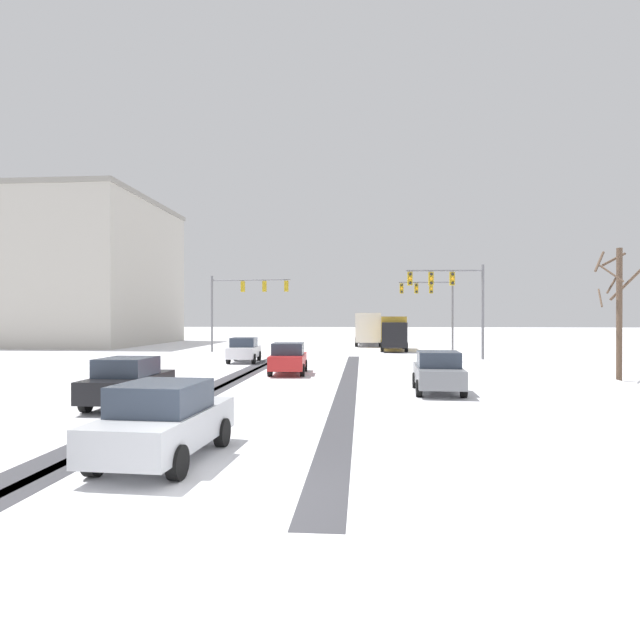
% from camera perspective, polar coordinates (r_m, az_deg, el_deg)
% --- Properties ---
extents(ground_plane, '(300.00, 300.00, 0.00)m').
position_cam_1_polar(ground_plane, '(9.49, -10.56, -17.84)').
color(ground_plane, white).
extents(wheel_track_left_lane, '(0.80, 32.85, 0.01)m').
position_cam_1_polar(wheel_track_left_lane, '(23.83, 3.03, -6.81)').
color(wheel_track_left_lane, '#424247').
rests_on(wheel_track_left_lane, ground).
extents(wheel_track_right_lane, '(0.71, 32.85, 0.01)m').
position_cam_1_polar(wheel_track_right_lane, '(24.52, -9.27, -6.62)').
color(wheel_track_right_lane, '#424247').
rests_on(wheel_track_right_lane, ground).
extents(wheel_track_center, '(0.96, 32.85, 0.01)m').
position_cam_1_polar(wheel_track_center, '(24.65, -10.50, -6.58)').
color(wheel_track_center, '#424247').
rests_on(wheel_track_center, ground).
extents(sidewalk_kerb_right, '(4.00, 32.85, 0.12)m').
position_cam_1_polar(sidewalk_kerb_right, '(24.27, 27.74, -6.58)').
color(sidewalk_kerb_right, white).
rests_on(sidewalk_kerb_right, ground).
extents(traffic_signal_far_right, '(4.90, 0.51, 6.50)m').
position_cam_1_polar(traffic_signal_far_right, '(48.91, 11.81, 2.40)').
color(traffic_signal_far_right, slate).
rests_on(traffic_signal_far_right, ground).
extents(traffic_signal_far_left, '(6.92, 0.74, 6.50)m').
position_cam_1_polar(traffic_signal_far_left, '(45.53, -8.22, 2.64)').
color(traffic_signal_far_left, slate).
rests_on(traffic_signal_far_left, ground).
extents(traffic_signal_near_right, '(5.25, 0.67, 6.50)m').
position_cam_1_polar(traffic_signal_near_right, '(36.96, 13.96, 3.09)').
color(traffic_signal_near_right, slate).
rests_on(traffic_signal_near_right, ground).
extents(car_white_lead, '(2.02, 4.19, 1.62)m').
position_cam_1_polar(car_white_lead, '(35.36, -8.12, -3.17)').
color(car_white_lead, silver).
rests_on(car_white_lead, ground).
extents(car_red_second, '(2.00, 4.19, 1.62)m').
position_cam_1_polar(car_red_second, '(27.79, -3.42, -4.11)').
color(car_red_second, red).
rests_on(car_red_second, ground).
extents(car_grey_third, '(1.97, 4.17, 1.62)m').
position_cam_1_polar(car_grey_third, '(21.45, 12.51, -5.43)').
color(car_grey_third, slate).
rests_on(car_grey_third, ground).
extents(car_black_fourth, '(1.85, 4.11, 1.62)m').
position_cam_1_polar(car_black_fourth, '(18.87, -19.83, -6.22)').
color(car_black_fourth, black).
rests_on(car_black_fourth, ground).
extents(car_silver_fifth, '(2.02, 4.19, 1.62)m').
position_cam_1_polar(car_silver_fifth, '(11.62, -16.35, -10.31)').
color(car_silver_fifth, '#B7BABF').
rests_on(car_silver_fifth, ground).
extents(bus_oncoming, '(2.84, 11.05, 3.38)m').
position_cam_1_polar(bus_oncoming, '(57.24, 5.23, -0.67)').
color(bus_oncoming, silver).
rests_on(bus_oncoming, ground).
extents(box_truck_delivery, '(2.51, 7.48, 3.02)m').
position_cam_1_polar(box_truck_delivery, '(47.96, 7.88, -1.28)').
color(box_truck_delivery, black).
rests_on(box_truck_delivery, ground).
extents(bare_tree_sidewalk_mid, '(2.28, 2.09, 6.15)m').
position_cam_1_polar(bare_tree_sidewalk_mid, '(28.21, 29.26, 1.25)').
color(bare_tree_sidewalk_mid, brown).
rests_on(bare_tree_sidewalk_mid, ground).
extents(office_building_far_left_block, '(26.96, 20.19, 15.68)m').
position_cam_1_polar(office_building_far_left_block, '(66.91, -28.07, 4.45)').
color(office_building_far_left_block, '#B2ADA3').
rests_on(office_building_far_left_block, ground).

